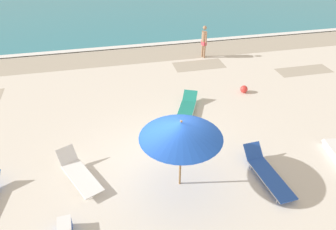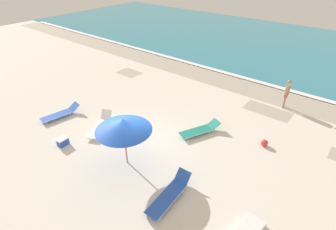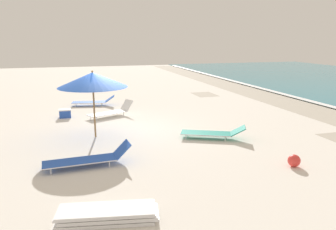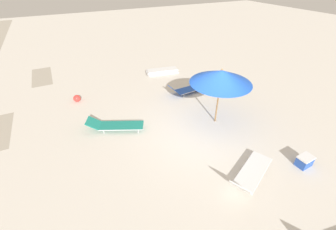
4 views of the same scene
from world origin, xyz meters
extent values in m
cube|color=silver|center=(0.00, 0.00, -0.08)|extent=(60.00, 60.00, 0.16)
cube|color=#AFA492|center=(0.00, 9.30, 0.00)|extent=(57.00, 2.20, 0.00)
cube|color=#AFA492|center=(-6.83, 6.18, 0.00)|extent=(1.79, 1.28, 0.00)
cylinder|color=olive|center=(0.40, -0.91, 1.00)|extent=(0.06, 0.06, 2.00)
cone|color=blue|center=(0.40, -0.91, 2.00)|extent=(2.34, 2.34, 0.50)
cylinder|color=#163D95|center=(0.40, -0.91, 1.76)|extent=(2.27, 2.27, 0.01)
sphere|color=olive|center=(0.40, -0.91, 2.28)|extent=(0.07, 0.07, 0.07)
cube|color=white|center=(5.95, -1.12, 0.06)|extent=(0.91, 1.88, 0.03)
cube|color=silver|center=(5.95, -1.12, 0.03)|extent=(0.93, 1.92, 0.04)
cube|color=white|center=(5.96, -1.04, 0.14)|extent=(0.91, 1.88, 0.03)
cube|color=silver|center=(5.96, -1.04, 0.11)|extent=(0.93, 1.92, 0.04)
cube|color=white|center=(5.95, -1.10, 0.23)|extent=(0.91, 1.88, 0.03)
cube|color=silver|center=(5.95, -1.10, 0.20)|extent=(0.93, 1.92, 0.04)
cube|color=white|center=(-2.47, -0.20, 0.17)|extent=(1.28, 1.82, 0.03)
cylinder|color=silver|center=(-2.74, -0.33, 0.17)|extent=(0.77, 1.58, 0.03)
cylinder|color=silver|center=(-2.20, -0.07, 0.17)|extent=(0.77, 1.58, 0.03)
cube|color=white|center=(-2.91, 0.73, 0.40)|extent=(0.67, 0.56, 0.46)
cylinder|color=silver|center=(-2.41, -0.92, 0.08)|extent=(0.03, 0.03, 0.16)
cylinder|color=silver|center=(-1.95, -0.70, 0.08)|extent=(0.03, 0.03, 0.16)
cylinder|color=silver|center=(-2.99, 0.30, 0.08)|extent=(0.03, 0.03, 0.16)
cylinder|color=silver|center=(-2.53, 0.52, 0.08)|extent=(0.03, 0.03, 0.16)
cube|color=blue|center=(3.10, -1.51, 0.17)|extent=(0.73, 1.93, 0.03)
cylinder|color=silver|center=(2.80, -1.53, 0.17)|extent=(0.16, 1.90, 0.03)
cylinder|color=silver|center=(3.40, -1.49, 0.17)|extent=(0.16, 1.90, 0.03)
cube|color=blue|center=(3.03, -0.36, 0.36)|extent=(0.60, 0.46, 0.40)
cylinder|color=silver|center=(2.90, -2.26, 0.08)|extent=(0.03, 0.03, 0.16)
cylinder|color=silver|center=(3.41, -2.23, 0.08)|extent=(0.03, 0.03, 0.16)
cylinder|color=silver|center=(2.80, -0.79, 0.08)|extent=(0.03, 0.03, 0.16)
cylinder|color=silver|center=(3.31, -0.75, 0.08)|extent=(0.03, 0.03, 0.16)
cube|color=#1E8475|center=(1.60, 2.73, 0.17)|extent=(1.26, 1.78, 0.03)
cylinder|color=silver|center=(1.33, 2.85, 0.17)|extent=(0.74, 1.54, 0.03)
cylinder|color=silver|center=(1.87, 2.60, 0.17)|extent=(0.74, 1.54, 0.03)
cube|color=#1E8475|center=(2.06, 3.71, 0.31)|extent=(0.73, 0.69, 0.30)
cylinder|color=silver|center=(1.09, 2.24, 0.08)|extent=(0.03, 0.03, 0.16)
cylinder|color=silver|center=(1.55, 2.02, 0.08)|extent=(0.03, 0.03, 0.16)
cylinder|color=silver|center=(1.65, 3.43, 0.08)|extent=(0.03, 0.03, 0.16)
cylinder|color=silver|center=(2.11, 3.22, 0.08)|extent=(0.03, 0.03, 0.16)
cube|color=blue|center=(-5.30, -0.84, 0.17)|extent=(0.86, 1.74, 0.03)
cylinder|color=silver|center=(-5.59, -0.79, 0.17)|extent=(0.30, 1.65, 0.03)
cylinder|color=silver|center=(-5.00, -0.89, 0.17)|extent=(0.30, 1.65, 0.03)
cube|color=blue|center=(-5.13, 0.21, 0.33)|extent=(0.64, 0.56, 0.33)
cylinder|color=silver|center=(-5.65, -1.44, 0.08)|extent=(0.03, 0.03, 0.16)
cylinder|color=silver|center=(-5.15, -1.52, 0.08)|extent=(0.03, 0.03, 0.16)
cylinder|color=silver|center=(-5.45, -0.16, 0.08)|extent=(0.03, 0.03, 0.16)
cylinder|color=silver|center=(-4.94, -0.24, 0.08)|extent=(0.03, 0.03, 0.16)
sphere|color=red|center=(4.66, 4.00, 0.17)|extent=(0.34, 0.34, 0.34)
cube|color=blue|center=(-2.91, -1.97, 0.16)|extent=(0.36, 0.50, 0.32)
cube|color=white|center=(-2.91, -1.97, 0.35)|extent=(0.38, 0.52, 0.05)
camera|label=1|loc=(-1.56, -7.89, 7.15)|focal=35.00mm
camera|label=2|loc=(7.25, -6.56, 7.92)|focal=28.00mm
camera|label=3|loc=(11.62, -1.54, 3.34)|focal=35.00mm
camera|label=4|loc=(-5.58, 4.26, 5.41)|focal=24.00mm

